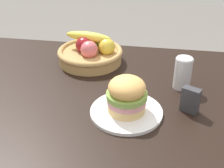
{
  "coord_description": "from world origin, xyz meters",
  "views": [
    {
      "loc": [
        0.19,
        -0.95,
        1.36
      ],
      "look_at": [
        0.04,
        -0.04,
        0.81
      ],
      "focal_mm": 48.35,
      "sensor_mm": 36.0,
      "label": 1
    }
  ],
  "objects_px": {
    "sandwich": "(127,95)",
    "napkin_holder": "(190,100)",
    "plate": "(126,112)",
    "soda_can": "(183,73)",
    "fruit_basket": "(91,52)"
  },
  "relations": [
    {
      "from": "sandwich",
      "to": "napkin_holder",
      "type": "relative_size",
      "value": 1.51
    },
    {
      "from": "plate",
      "to": "soda_can",
      "type": "height_order",
      "value": "soda_can"
    },
    {
      "from": "soda_can",
      "to": "fruit_basket",
      "type": "height_order",
      "value": "fruit_basket"
    },
    {
      "from": "plate",
      "to": "sandwich",
      "type": "bearing_deg",
      "value": 90.0
    },
    {
      "from": "plate",
      "to": "napkin_holder",
      "type": "xyz_separation_m",
      "value": [
        0.21,
        0.05,
        0.04
      ]
    },
    {
      "from": "sandwich",
      "to": "napkin_holder",
      "type": "height_order",
      "value": "sandwich"
    },
    {
      "from": "sandwich",
      "to": "soda_can",
      "type": "height_order",
      "value": "sandwich"
    },
    {
      "from": "soda_can",
      "to": "sandwich",
      "type": "bearing_deg",
      "value": -132.9
    },
    {
      "from": "sandwich",
      "to": "fruit_basket",
      "type": "distance_m",
      "value": 0.42
    },
    {
      "from": "sandwich",
      "to": "soda_can",
      "type": "relative_size",
      "value": 1.08
    },
    {
      "from": "fruit_basket",
      "to": "plate",
      "type": "bearing_deg",
      "value": -60.79
    },
    {
      "from": "plate",
      "to": "napkin_holder",
      "type": "bearing_deg",
      "value": 12.71
    },
    {
      "from": "sandwich",
      "to": "fruit_basket",
      "type": "height_order",
      "value": "sandwich"
    },
    {
      "from": "plate",
      "to": "soda_can",
      "type": "xyz_separation_m",
      "value": [
        0.19,
        0.2,
        0.06
      ]
    },
    {
      "from": "plate",
      "to": "fruit_basket",
      "type": "relative_size",
      "value": 0.85
    }
  ]
}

